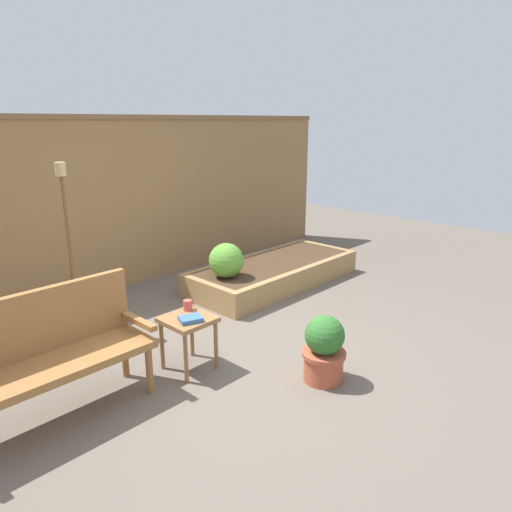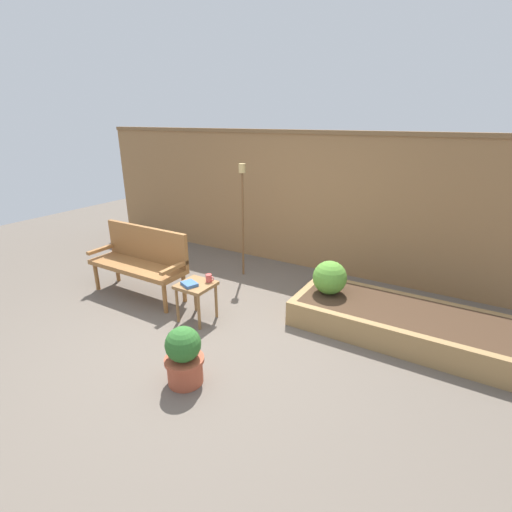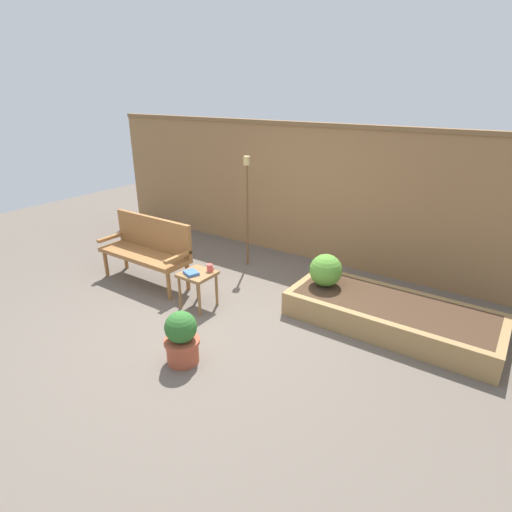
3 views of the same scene
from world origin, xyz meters
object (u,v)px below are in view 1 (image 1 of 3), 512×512
garden_bench (45,347)px  shrub_near_bench (226,260)px  side_table (188,326)px  potted_boxwood (324,349)px  cup_on_table (188,305)px  tiki_torch (66,218)px  book_on_table (191,319)px

garden_bench → shrub_near_bench: size_ratio=3.49×
side_table → potted_boxwood: bearing=-56.2°
garden_bench → side_table: 1.15m
potted_boxwood → shrub_near_bench: 2.02m
cup_on_table → tiki_torch: bearing=106.1°
cup_on_table → shrub_near_bench: shrub_near_bench is taller
potted_boxwood → book_on_table: bearing=127.3°
cup_on_table → tiki_torch: tiki_torch is taller
shrub_near_bench → book_on_table: bearing=-143.2°
tiki_torch → book_on_table: bearing=-80.6°
side_table → potted_boxwood: 1.16m
tiki_torch → garden_bench: bearing=-122.9°
garden_bench → book_on_table: garden_bench is taller
potted_boxwood → shrub_near_bench: shrub_near_bench is taller
cup_on_table → potted_boxwood: bearing=-63.6°
garden_bench → shrub_near_bench: 2.54m
side_table → tiki_torch: tiki_torch is taller
side_table → shrub_near_bench: shrub_near_bench is taller
potted_boxwood → shrub_near_bench: size_ratio=1.39×
book_on_table → potted_boxwood: (0.68, -0.89, -0.21)m
potted_boxwood → tiki_torch: 2.76m
garden_bench → cup_on_table: size_ratio=12.80×
potted_boxwood → tiki_torch: (-0.93, 2.44, 0.89)m
garden_bench → cup_on_table: (1.22, -0.08, -0.02)m
garden_bench → cup_on_table: bearing=-3.6°
potted_boxwood → cup_on_table: bearing=116.4°
garden_bench → potted_boxwood: size_ratio=2.51×
cup_on_table → tiki_torch: size_ratio=0.07×
cup_on_table → potted_boxwood: size_ratio=0.20×
potted_boxwood → garden_bench: bearing=146.5°
side_table → shrub_near_bench: (1.32, 0.93, 0.11)m
side_table → tiki_torch: (-0.29, 1.48, 0.78)m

